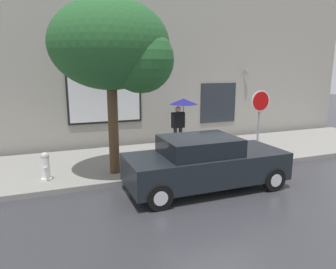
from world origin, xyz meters
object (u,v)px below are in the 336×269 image
at_px(fire_hydrant, 46,166).
at_px(street_tree, 117,48).
at_px(parked_car, 205,163).
at_px(pedestrian_with_umbrella, 182,108).
at_px(stop_sign, 260,110).

relative_size(fire_hydrant, street_tree, 0.16).
xyz_separation_m(parked_car, pedestrian_with_umbrella, (0.92, 3.71, 1.02)).
xyz_separation_m(fire_hydrant, street_tree, (2.10, -0.15, 3.26)).
bearing_deg(fire_hydrant, stop_sign, -0.27).
height_order(pedestrian_with_umbrella, street_tree, street_tree).
height_order(street_tree, stop_sign, street_tree).
height_order(fire_hydrant, street_tree, street_tree).
height_order(parked_car, stop_sign, stop_sign).
bearing_deg(stop_sign, fire_hydrant, 179.73).
bearing_deg(street_tree, pedestrian_with_umbrella, 34.78).
xyz_separation_m(parked_car, street_tree, (-1.96, 1.71, 3.08)).
bearing_deg(street_tree, stop_sign, 1.29).
distance_m(pedestrian_with_umbrella, street_tree, 4.08).
bearing_deg(street_tree, parked_car, -41.03).
bearing_deg(fire_hydrant, pedestrian_with_umbrella, 20.41).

